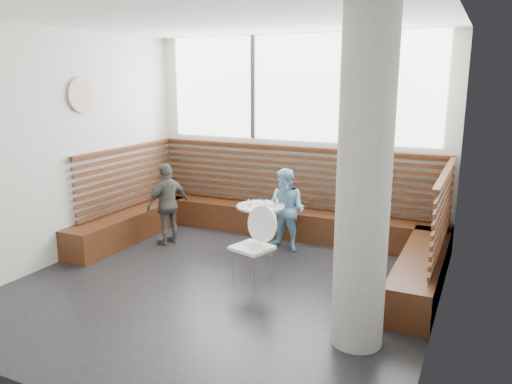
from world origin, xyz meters
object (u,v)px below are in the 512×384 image
at_px(adult_man, 362,213).
at_px(child_back, 287,210).
at_px(concrete_column, 364,183).
at_px(cafe_table, 261,219).
at_px(child_left, 168,204).
at_px(cafe_chair, 255,239).

bearing_deg(adult_man, child_back, 91.27).
bearing_deg(concrete_column, child_back, 126.46).
xyz_separation_m(cafe_table, adult_man, (1.51, -0.09, 0.29)).
xyz_separation_m(adult_man, child_left, (-2.99, -0.13, -0.18)).
relative_size(cafe_table, child_left, 0.57).
bearing_deg(cafe_table, child_back, 45.59).
bearing_deg(concrete_column, child_left, 153.42).
bearing_deg(cafe_chair, concrete_column, -14.52).
distance_m(cafe_chair, child_left, 2.03).
xyz_separation_m(cafe_chair, child_back, (-0.10, 1.30, 0.04)).
height_order(cafe_table, child_back, child_back).
relative_size(adult_man, child_left, 1.28).
relative_size(child_back, child_left, 0.97).
height_order(child_back, child_left, child_left).
bearing_deg(cafe_table, cafe_chair, -69.14).
bearing_deg(adult_man, cafe_table, 105.37).
height_order(adult_man, child_back, adult_man).
height_order(adult_man, child_left, adult_man).
height_order(cafe_chair, adult_man, adult_man).
distance_m(cafe_chair, adult_man, 1.47).
relative_size(cafe_table, adult_man, 0.45).
bearing_deg(child_left, adult_man, 111.85).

